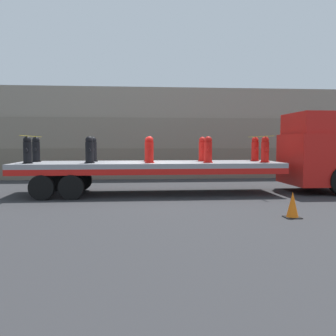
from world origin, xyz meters
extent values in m
plane|color=#2D2D30|center=(0.00, 0.00, 0.00)|extent=(120.00, 120.00, 0.00)
cube|color=#706656|center=(0.00, 7.07, 0.80)|extent=(60.00, 3.00, 1.60)
cube|color=gray|center=(0.00, 7.22, 2.39)|extent=(60.00, 3.00, 1.60)
cube|color=gray|center=(0.00, 7.37, 3.99)|extent=(60.00, 3.00, 1.60)
cube|color=red|center=(6.47, 0.00, 1.26)|extent=(2.28, 2.53, 1.91)
cube|color=red|center=(6.24, 0.00, 2.61)|extent=(1.59, 2.33, 0.80)
cube|color=black|center=(7.09, 0.00, 1.64)|extent=(0.91, 2.23, 1.07)
cylinder|color=black|center=(6.87, 1.20, 0.55)|extent=(1.09, 0.28, 1.09)
cube|color=gray|center=(0.00, 0.00, 1.09)|extent=(9.59, 2.57, 0.17)
cube|color=red|center=(0.00, -1.24, 0.91)|extent=(9.59, 0.08, 0.20)
cube|color=red|center=(0.00, 1.24, 0.91)|extent=(9.59, 0.08, 0.20)
cylinder|color=black|center=(-2.64, -1.18, 0.41)|extent=(0.83, 0.30, 0.83)
cylinder|color=black|center=(-2.64, 1.18, 0.41)|extent=(0.83, 0.30, 0.83)
cylinder|color=black|center=(-3.60, -1.18, 0.41)|extent=(0.83, 0.30, 0.83)
cylinder|color=black|center=(-3.60, 1.18, 0.41)|extent=(0.83, 0.30, 0.83)
cylinder|color=black|center=(-4.19, -0.57, 1.19)|extent=(0.35, 0.35, 0.03)
cylinder|color=black|center=(-4.19, -0.57, 1.55)|extent=(0.28, 0.28, 0.75)
sphere|color=black|center=(-4.19, -0.57, 1.98)|extent=(0.27, 0.27, 0.27)
cylinder|color=black|center=(-4.19, -0.77, 1.64)|extent=(0.13, 0.13, 0.13)
cylinder|color=black|center=(-4.19, -0.36, 1.64)|extent=(0.13, 0.13, 0.13)
cylinder|color=black|center=(-4.19, 0.57, 1.19)|extent=(0.35, 0.35, 0.03)
cylinder|color=black|center=(-4.19, 0.57, 1.55)|extent=(0.28, 0.28, 0.75)
sphere|color=black|center=(-4.19, 0.57, 1.98)|extent=(0.27, 0.27, 0.27)
cylinder|color=black|center=(-4.19, 0.36, 1.64)|extent=(0.13, 0.13, 0.13)
cylinder|color=black|center=(-4.19, 0.77, 1.64)|extent=(0.13, 0.13, 0.13)
cylinder|color=black|center=(-2.10, -0.57, 1.19)|extent=(0.35, 0.35, 0.03)
cylinder|color=black|center=(-2.10, -0.57, 1.55)|extent=(0.28, 0.28, 0.75)
sphere|color=black|center=(-2.10, -0.57, 1.98)|extent=(0.27, 0.27, 0.27)
cylinder|color=black|center=(-2.10, -0.77, 1.64)|extent=(0.13, 0.13, 0.13)
cylinder|color=black|center=(-2.10, -0.36, 1.64)|extent=(0.13, 0.13, 0.13)
cylinder|color=black|center=(-2.10, 0.57, 1.19)|extent=(0.35, 0.35, 0.03)
cylinder|color=black|center=(-2.10, 0.57, 1.55)|extent=(0.28, 0.28, 0.75)
sphere|color=black|center=(-2.10, 0.57, 1.98)|extent=(0.27, 0.27, 0.27)
cylinder|color=black|center=(-2.10, 0.36, 1.64)|extent=(0.13, 0.13, 0.13)
cylinder|color=black|center=(-2.10, 0.77, 1.64)|extent=(0.13, 0.13, 0.13)
cylinder|color=red|center=(0.00, -0.57, 1.19)|extent=(0.35, 0.35, 0.03)
cylinder|color=red|center=(0.00, -0.57, 1.55)|extent=(0.28, 0.28, 0.75)
sphere|color=red|center=(0.00, -0.57, 1.98)|extent=(0.27, 0.27, 0.27)
cylinder|color=red|center=(0.00, -0.77, 1.64)|extent=(0.13, 0.13, 0.13)
cylinder|color=red|center=(0.00, -0.36, 1.64)|extent=(0.13, 0.13, 0.13)
cylinder|color=red|center=(0.00, 0.57, 1.19)|extent=(0.35, 0.35, 0.03)
cylinder|color=red|center=(0.00, 0.57, 1.55)|extent=(0.28, 0.28, 0.75)
sphere|color=red|center=(0.00, 0.57, 1.98)|extent=(0.27, 0.27, 0.27)
cylinder|color=red|center=(0.00, 0.36, 1.64)|extent=(0.13, 0.13, 0.13)
cylinder|color=red|center=(0.00, 0.77, 1.64)|extent=(0.13, 0.13, 0.13)
cylinder|color=red|center=(2.10, -0.57, 1.19)|extent=(0.35, 0.35, 0.03)
cylinder|color=red|center=(2.10, -0.57, 1.55)|extent=(0.28, 0.28, 0.75)
sphere|color=red|center=(2.10, -0.57, 1.98)|extent=(0.27, 0.27, 0.27)
cylinder|color=red|center=(2.10, -0.77, 1.64)|extent=(0.13, 0.13, 0.13)
cylinder|color=red|center=(2.10, -0.36, 1.64)|extent=(0.13, 0.13, 0.13)
cylinder|color=red|center=(2.10, 0.57, 1.19)|extent=(0.35, 0.35, 0.03)
cylinder|color=red|center=(2.10, 0.57, 1.55)|extent=(0.28, 0.28, 0.75)
sphere|color=red|center=(2.10, 0.57, 1.98)|extent=(0.27, 0.27, 0.27)
cylinder|color=red|center=(2.10, 0.36, 1.64)|extent=(0.13, 0.13, 0.13)
cylinder|color=red|center=(2.10, 0.77, 1.64)|extent=(0.13, 0.13, 0.13)
cylinder|color=red|center=(4.19, -0.57, 1.19)|extent=(0.35, 0.35, 0.03)
cylinder|color=red|center=(4.19, -0.57, 1.55)|extent=(0.28, 0.28, 0.75)
sphere|color=red|center=(4.19, -0.57, 1.98)|extent=(0.27, 0.27, 0.27)
cylinder|color=red|center=(4.19, -0.77, 1.64)|extent=(0.13, 0.13, 0.13)
cylinder|color=red|center=(4.19, -0.36, 1.64)|extent=(0.13, 0.13, 0.13)
cylinder|color=red|center=(4.19, 0.57, 1.19)|extent=(0.35, 0.35, 0.03)
cylinder|color=red|center=(4.19, 0.57, 1.55)|extent=(0.28, 0.28, 0.75)
sphere|color=red|center=(4.19, 0.57, 1.98)|extent=(0.27, 0.27, 0.27)
cylinder|color=red|center=(4.19, 0.36, 1.64)|extent=(0.13, 0.13, 0.13)
cylinder|color=red|center=(4.19, 0.77, 1.64)|extent=(0.13, 0.13, 0.13)
cube|color=yellow|center=(-4.19, 0.00, 2.12)|extent=(0.05, 2.77, 0.01)
cube|color=yellow|center=(4.19, 0.00, 2.12)|extent=(0.05, 2.77, 0.01)
cube|color=black|center=(3.42, -4.78, 0.01)|extent=(0.39, 0.39, 0.03)
cone|color=orange|center=(3.42, -4.78, 0.34)|extent=(0.30, 0.30, 0.64)
camera|label=1|loc=(-0.53, -13.78, 1.89)|focal=40.00mm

